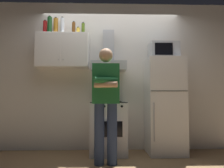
# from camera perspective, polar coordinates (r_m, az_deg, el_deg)

# --- Properties ---
(ground_plane) EXTENTS (7.00, 7.00, 0.00)m
(ground_plane) POSITION_cam_1_polar(r_m,az_deg,el_deg) (3.60, 0.00, -18.59)
(ground_plane) COLOR olive
(back_wall_tiled) EXTENTS (4.80, 0.10, 2.70)m
(back_wall_tiled) POSITION_cam_1_polar(r_m,az_deg,el_deg) (4.10, -0.27, 2.25)
(back_wall_tiled) COLOR silver
(back_wall_tiled) RESTS_ON ground_plane
(upper_cabinet) EXTENTS (0.90, 0.37, 0.60)m
(upper_cabinet) POSITION_cam_1_polar(r_m,az_deg,el_deg) (4.01, -12.55, 8.27)
(upper_cabinet) COLOR white
(stove_oven) EXTENTS (0.60, 0.62, 0.87)m
(stove_oven) POSITION_cam_1_polar(r_m,az_deg,el_deg) (3.76, -0.90, -11.23)
(stove_oven) COLOR white
(stove_oven) RESTS_ON ground_plane
(range_hood) EXTENTS (0.60, 0.44, 0.75)m
(range_hood) POSITION_cam_1_polar(r_m,az_deg,el_deg) (3.91, -0.91, 6.20)
(range_hood) COLOR #B7BABF
(refrigerator) EXTENTS (0.60, 0.62, 1.60)m
(refrigerator) POSITION_cam_1_polar(r_m,az_deg,el_deg) (3.86, 13.40, -5.46)
(refrigerator) COLOR white
(refrigerator) RESTS_ON ground_plane
(microwave) EXTENTS (0.48, 0.37, 0.28)m
(microwave) POSITION_cam_1_polar(r_m,az_deg,el_deg) (3.96, 13.12, 8.26)
(microwave) COLOR #B7BABF
(microwave) RESTS_ON refrigerator
(person_standing) EXTENTS (0.38, 0.33, 1.64)m
(person_standing) POSITION_cam_1_polar(r_m,az_deg,el_deg) (3.12, -1.63, -4.15)
(person_standing) COLOR navy
(person_standing) RESTS_ON ground_plane
(bottle_beer_brown) EXTENTS (0.06, 0.06, 0.24)m
(bottle_beer_brown) POSITION_cam_1_polar(r_m,az_deg,el_deg) (4.10, -9.89, 13.96)
(bottle_beer_brown) COLOR brown
(bottle_beer_brown) RESTS_ON upper_cabinet
(bottle_olive_oil) EXTENTS (0.06, 0.06, 0.24)m
(bottle_olive_oil) POSITION_cam_1_polar(r_m,az_deg,el_deg) (4.11, -7.47, 13.87)
(bottle_olive_oil) COLOR #4C6B19
(bottle_olive_oil) RESTS_ON upper_cabinet
(bottle_spice_jar) EXTENTS (0.06, 0.06, 0.14)m
(bottle_spice_jar) POSITION_cam_1_polar(r_m,az_deg,el_deg) (4.06, -8.75, 13.35)
(bottle_spice_jar) COLOR gold
(bottle_spice_jar) RESTS_ON upper_cabinet
(bottle_liquor_amber) EXTENTS (0.08, 0.08, 0.32)m
(bottle_liquor_amber) POSITION_cam_1_polar(r_m,az_deg,el_deg) (4.19, -14.34, 14.19)
(bottle_liquor_amber) COLOR #B7721E
(bottle_liquor_amber) RESTS_ON upper_cabinet
(bottle_vodka_clear) EXTENTS (0.07, 0.07, 0.31)m
(bottle_vodka_clear) POSITION_cam_1_polar(r_m,az_deg,el_deg) (4.11, -12.73, 14.44)
(bottle_vodka_clear) COLOR silver
(bottle_vodka_clear) RESTS_ON upper_cabinet
(bottle_soda_red) EXTENTS (0.07, 0.07, 0.27)m
(bottle_soda_red) POSITION_cam_1_polar(r_m,az_deg,el_deg) (4.23, -16.93, 13.71)
(bottle_soda_red) COLOR red
(bottle_soda_red) RESTS_ON upper_cabinet
(bottle_wine_green) EXTENTS (0.08, 0.08, 0.32)m
(bottle_wine_green) POSITION_cam_1_polar(r_m,az_deg,el_deg) (4.16, -15.82, 14.37)
(bottle_wine_green) COLOR #19471E
(bottle_wine_green) RESTS_ON upper_cabinet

